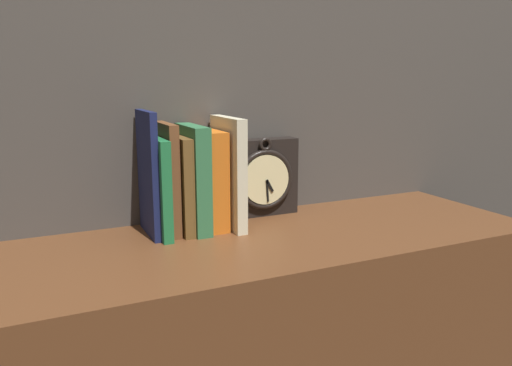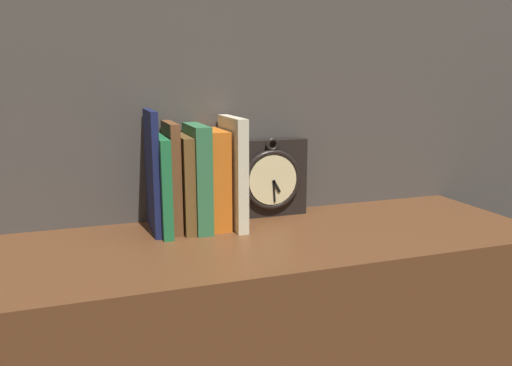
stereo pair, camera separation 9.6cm
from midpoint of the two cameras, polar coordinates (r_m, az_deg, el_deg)
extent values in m
cube|color=black|center=(1.14, 3.77, 0.61)|extent=(0.18, 0.05, 0.18)
torus|color=black|center=(1.12, 4.34, 0.34)|extent=(0.14, 0.01, 0.14)
cylinder|color=beige|center=(1.12, 4.40, 0.31)|extent=(0.11, 0.01, 0.11)
cube|color=black|center=(1.12, 4.83, -0.39)|extent=(0.02, 0.00, 0.03)
cube|color=black|center=(1.12, 4.55, -0.97)|extent=(0.01, 0.00, 0.05)
torus|color=black|center=(1.11, 4.40, 4.39)|extent=(0.03, 0.01, 0.03)
cube|color=#181F4B|center=(1.02, -9.15, 1.24)|extent=(0.01, 0.13, 0.25)
cube|color=#1F723E|center=(1.02, -8.10, -0.23)|extent=(0.02, 0.15, 0.20)
cube|color=brown|center=(1.03, -7.00, 0.70)|extent=(0.02, 0.13, 0.22)
cube|color=brown|center=(1.04, -5.62, 0.01)|extent=(0.02, 0.14, 0.20)
cube|color=#317146|center=(1.04, -4.09, 0.65)|extent=(0.03, 0.14, 0.22)
cube|color=orange|center=(1.06, -2.19, 0.52)|extent=(0.04, 0.13, 0.21)
cube|color=beige|center=(1.05, -0.07, 1.25)|extent=(0.02, 0.15, 0.23)
camera|label=1|loc=(0.05, -87.14, 0.60)|focal=35.00mm
camera|label=2|loc=(0.05, 92.86, -0.60)|focal=35.00mm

